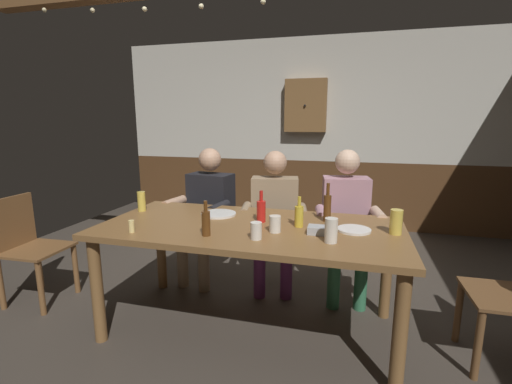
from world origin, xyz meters
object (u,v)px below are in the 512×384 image
person_1 (274,213)px  person_2 (346,217)px  dining_table (250,238)px  wall_dart_cabinet (306,106)px  condiment_caddy (319,230)px  bottle_3 (206,222)px  bottle_0 (327,207)px  pint_glass_2 (142,201)px  chair_empty_near_left (28,246)px  plate_1 (354,230)px  pint_glass_1 (275,224)px  pint_glass_0 (256,231)px  plate_0 (219,214)px  bottle_2 (261,210)px  table_candle (132,226)px  pint_glass_3 (396,222)px  person_0 (207,208)px  bottle_1 (299,216)px  pint_glass_4 (331,230)px

person_1 → person_2: 0.62m
dining_table → wall_dart_cabinet: (0.01, 2.68, 0.99)m
condiment_caddy → bottle_3: 0.72m
bottle_0 → pint_glass_2: 1.45m
chair_empty_near_left → plate_1: bearing=90.6°
dining_table → pint_glass_1: size_ratio=19.10×
condiment_caddy → pint_glass_0: size_ratio=1.33×
person_1 → dining_table: bearing=78.7°
pint_glass_1 → pint_glass_2: size_ratio=0.69×
chair_empty_near_left → pint_glass_2: bearing=101.3°
bottle_0 → pint_glass_1: size_ratio=2.58×
plate_0 → bottle_2: bottle_2 is taller
dining_table → condiment_caddy: 0.49m
table_candle → pint_glass_3: (1.64, 0.41, 0.04)m
plate_0 → bottle_2: bearing=-14.8°
bottle_3 → bottle_0: bearing=36.5°
plate_1 → pint_glass_1: (-0.49, -0.16, 0.05)m
condiment_caddy → pint_glass_3: bearing=15.0°
pint_glass_0 → pint_glass_3: pint_glass_3 is taller
person_1 → bottle_3: (-0.21, -1.02, 0.19)m
person_0 → bottle_3: size_ratio=5.52×
plate_0 → pint_glass_1: 0.59m
person_0 → pint_glass_2: bearing=70.1°
dining_table → person_1: 0.73m
dining_table → table_candle: size_ratio=25.75×
bottle_0 → bottle_1: 0.25m
person_1 → plate_0: (-0.32, -0.53, 0.11)m
bottle_1 → wall_dart_cabinet: size_ratio=0.30×
condiment_caddy → pint_glass_2: (-1.42, 0.22, 0.05)m
condiment_caddy → bottle_1: size_ratio=0.67×
person_0 → pint_glass_2: person_0 is taller
person_1 → bottle_0: 0.73m
person_1 → plate_1: 0.96m
bottle_2 → bottle_3: 0.47m
plate_1 → pint_glass_4: size_ratio=1.48×
bottle_2 → pint_glass_2: bottle_2 is taller
person_1 → bottle_2: person_1 is taller
dining_table → pint_glass_1: 0.27m
plate_1 → pint_glass_3: (0.25, 0.00, 0.07)m
dining_table → bottle_3: size_ratio=9.21×
plate_1 → wall_dart_cabinet: 2.86m
table_candle → plate_1: (1.38, 0.41, -0.03)m
pint_glass_2 → pint_glass_4: (1.50, -0.36, -0.00)m
pint_glass_4 → bottle_3: bearing=-174.2°
person_0 → person_2: bearing=-171.4°
plate_1 → table_candle: bearing=-163.6°
bottle_3 → pint_glass_2: 0.86m
bottle_1 → pint_glass_1: bearing=-129.7°
plate_1 → wall_dart_cabinet: bearing=104.6°
bottle_1 → bottle_3: 0.63m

